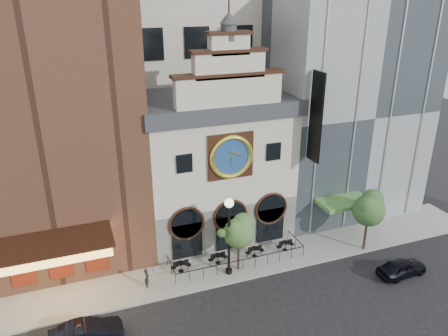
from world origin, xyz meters
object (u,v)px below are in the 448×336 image
at_px(bistro_3, 285,245).
at_px(pedestrian, 147,278).
at_px(bistro_2, 255,251).
at_px(car_right, 402,267).
at_px(tree_right, 369,208).
at_px(bistro_0, 181,266).
at_px(car_left, 87,333).
at_px(bistro_1, 218,258).
at_px(tree_left, 239,231).
at_px(lamppost, 229,228).

bearing_deg(bistro_3, pedestrian, -176.02).
bearing_deg(bistro_2, car_right, -32.09).
relative_size(pedestrian, tree_right, 0.30).
relative_size(bistro_3, tree_right, 0.30).
xyz_separation_m(bistro_0, pedestrian, (-2.78, -0.97, 0.31)).
bearing_deg(tree_right, car_left, -173.08).
distance_m(car_right, pedestrian, 19.11).
relative_size(bistro_1, bistro_2, 1.00).
xyz_separation_m(pedestrian, tree_left, (7.05, -0.25, 2.60)).
distance_m(lamppost, tree_right, 11.79).
relative_size(bistro_3, lamppost, 0.25).
relative_size(lamppost, tree_left, 1.37).
bearing_deg(car_left, bistro_0, -56.81).
height_order(bistro_1, bistro_3, same).
bearing_deg(bistro_0, tree_right, -8.31).
bearing_deg(bistro_3, bistro_2, 178.57).
distance_m(car_left, tree_left, 12.44).
xyz_separation_m(pedestrian, tree_right, (17.91, -1.24, 3.04)).
bearing_deg(bistro_0, bistro_3, -1.03).
height_order(lamppost, tree_left, lamppost).
height_order(bistro_0, pedestrian, pedestrian).
xyz_separation_m(car_right, lamppost, (-12.28, 4.60, 3.37)).
height_order(bistro_0, lamppost, lamppost).
relative_size(bistro_1, car_left, 0.36).
xyz_separation_m(lamppost, tree_right, (11.77, -0.75, -0.09)).
height_order(pedestrian, lamppost, lamppost).
xyz_separation_m(bistro_0, car_right, (15.64, -6.06, 0.06)).
bearing_deg(car_left, tree_left, -73.11).
xyz_separation_m(bistro_3, car_right, (6.78, -5.90, 0.06)).
xyz_separation_m(bistro_2, pedestrian, (-8.90, -0.88, 0.31)).
distance_m(bistro_2, tree_left, 3.63).
distance_m(pedestrian, lamppost, 6.91).
bearing_deg(tree_left, lamppost, -165.24).
height_order(bistro_0, bistro_1, same).
bearing_deg(bistro_3, bistro_1, 178.27).
distance_m(bistro_2, tree_right, 9.84).
distance_m(bistro_3, pedestrian, 11.67).
bearing_deg(pedestrian, bistro_1, -69.33).
xyz_separation_m(bistro_3, tree_left, (-4.59, -1.06, 2.91)).
bearing_deg(lamppost, tree_left, -0.89).
height_order(bistro_1, lamppost, lamppost).
bearing_deg(tree_left, tree_right, -5.20).
relative_size(car_left, tree_left, 0.96).
xyz_separation_m(bistro_1, car_left, (-10.29, -4.94, 0.11)).
bearing_deg(bistro_0, bistro_2, -0.85).
relative_size(pedestrian, tree_left, 0.33).
bearing_deg(tree_right, bistro_0, 171.69).
bearing_deg(tree_left, pedestrian, 177.96).
distance_m(car_left, tree_right, 22.80).
relative_size(bistro_1, bistro_3, 1.00).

